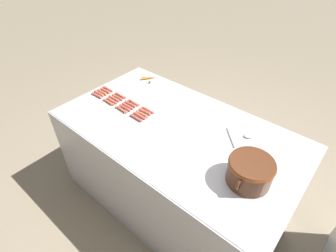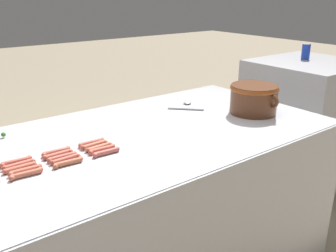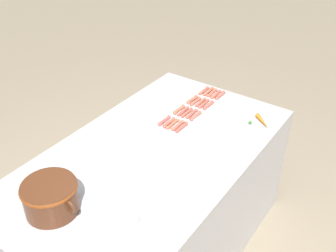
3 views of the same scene
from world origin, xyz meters
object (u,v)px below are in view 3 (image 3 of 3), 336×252
at_px(hot_dog_2, 196,116).
at_px(hot_dog_18, 179,109).
at_px(hot_dog_3, 182,127).
at_px(hot_dog_16, 204,91).
at_px(hot_dog_13, 196,101).
at_px(hot_dog_15, 169,122).
at_px(hot_dog_19, 164,121).
at_px(hot_dog_8, 212,93).
at_px(hot_dog_1, 209,105).
at_px(bean_pot, 50,196).
at_px(serving_spoon, 134,212).
at_px(carrot, 262,122).
at_px(hot_dog_6, 192,114).
at_px(hot_dog_14, 183,111).
at_px(hot_dog_10, 187,112).
at_px(hot_dog_17, 192,100).
at_px(hot_dog_9, 201,102).
at_px(hot_dog_5, 204,104).
at_px(hot_dog_7, 178,125).
at_px(hot_dog_12, 209,91).
at_px(hot_dog_11, 173,124).
at_px(hot_dog_4, 216,94).
at_px(hot_dog_0, 220,95).

xyz_separation_m(hot_dog_2, hot_dog_18, (0.14, -0.00, 0.00)).
relative_size(hot_dog_3, hot_dog_16, 1.00).
bearing_deg(hot_dog_13, hot_dog_16, -79.43).
relative_size(hot_dog_15, hot_dog_19, 1.00).
bearing_deg(hot_dog_8, hot_dog_1, 112.32).
relative_size(hot_dog_15, bean_pot, 0.39).
height_order(serving_spoon, carrot, carrot).
bearing_deg(carrot, hot_dog_6, 21.98).
xyz_separation_m(hot_dog_15, hot_dog_18, (0.04, -0.18, 0.00)).
relative_size(hot_dog_13, bean_pot, 0.39).
height_order(hot_dog_6, hot_dog_14, same).
bearing_deg(hot_dog_10, hot_dog_17, -69.20).
distance_m(hot_dog_9, hot_dog_18, 0.19).
height_order(hot_dog_8, hot_dog_19, same).
height_order(hot_dog_8, hot_dog_9, same).
height_order(hot_dog_5, hot_dog_7, same).
distance_m(hot_dog_18, hot_dog_19, 0.18).
relative_size(hot_dog_3, hot_dog_12, 1.00).
bearing_deg(hot_dog_9, hot_dog_1, 175.30).
bearing_deg(hot_dog_13, hot_dog_8, -100.80).
bearing_deg(hot_dog_11, hot_dog_6, -101.38).
bearing_deg(hot_dog_15, hot_dog_19, 0.79).
xyz_separation_m(hot_dog_2, hot_dog_7, (0.03, 0.17, 0.00)).
bearing_deg(hot_dog_18, hot_dog_3, 128.40).
distance_m(hot_dog_3, hot_dog_5, 0.34).
height_order(hot_dog_3, hot_dog_7, same).
relative_size(hot_dog_4, hot_dog_14, 1.00).
xyz_separation_m(hot_dog_8, hot_dog_11, (0.00, 0.52, 0.00)).
bearing_deg(hot_dog_13, hot_dog_15, 90.41).
bearing_deg(hot_dog_10, hot_dog_7, 102.74).
bearing_deg(hot_dog_0, hot_dog_8, 2.75).
bearing_deg(hot_dog_6, hot_dog_16, -73.32).
bearing_deg(hot_dog_0, hot_dog_18, 67.89).
xyz_separation_m(hot_dog_0, hot_dog_10, (0.07, 0.35, 0.00)).
distance_m(hot_dog_15, bean_pot, 0.98).
distance_m(hot_dog_8, carrot, 0.50).
relative_size(hot_dog_1, hot_dog_15, 1.00).
xyz_separation_m(hot_dog_7, hot_dog_17, (0.10, -0.34, 0.00)).
distance_m(hot_dog_12, hot_dog_14, 0.35).
bearing_deg(hot_dog_11, hot_dog_14, -80.32).
relative_size(hot_dog_14, hot_dog_17, 1.00).
height_order(hot_dog_5, hot_dog_10, same).
xyz_separation_m(hot_dog_10, hot_dog_16, (0.06, -0.34, 0.00)).
height_order(hot_dog_2, hot_dog_3, same).
xyz_separation_m(hot_dog_13, hot_dog_19, (0.04, 0.34, 0.00)).
height_order(hot_dog_9, hot_dog_15, same).
xyz_separation_m(hot_dog_0, hot_dog_3, (0.00, 0.52, 0.00)).
distance_m(hot_dog_2, hot_dog_9, 0.19).
distance_m(hot_dog_0, hot_dog_4, 0.03).
relative_size(bean_pot, carrot, 2.30).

